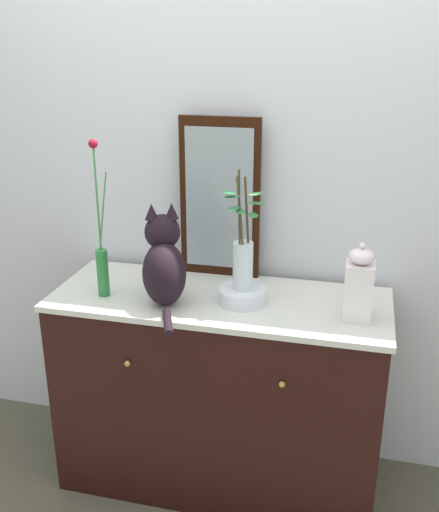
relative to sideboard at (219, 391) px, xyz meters
The scene contains 9 objects.
ground_plane 0.46m from the sideboard, 90.00° to the left, with size 6.00×6.00×0.00m, color brown.
wall_back 0.91m from the sideboard, 90.00° to the left, with size 4.40×0.08×2.60m, color silver.
sideboard is the anchor object (origin of this frame).
mirror_leaning 0.84m from the sideboard, 103.72° to the left, with size 0.35×0.03×0.70m.
cat_sitting 0.66m from the sideboard, 153.71° to the right, with size 0.24×0.42×0.40m.
vase_slim_green 0.78m from the sideboard, 168.29° to the right, with size 0.07×0.05×0.64m.
bowl_porcelain 0.50m from the sideboard, 15.66° to the right, with size 0.19×0.19×0.06m, color silver.
vase_glass_clear 0.65m from the sideboard, 16.89° to the right, with size 0.18×0.12×0.48m.
jar_lidded_porcelain 0.81m from the sideboard, ahead, with size 0.11×0.11×0.31m.
Camera 1 is at (0.53, -2.14, 1.92)m, focal length 41.32 mm.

